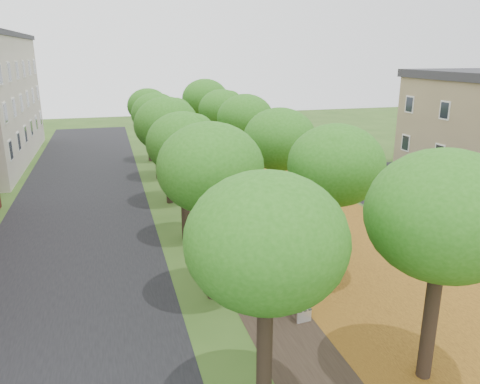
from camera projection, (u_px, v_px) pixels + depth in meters
street_asphalt at (77, 228)px, 24.53m from camera, size 8.00×70.00×0.01m
footpath at (216, 215)px, 26.49m from camera, size 3.20×70.00×0.01m
leaf_verge at (298, 207)px, 27.79m from camera, size 7.50×70.00×0.01m
parking_lot at (411, 192)px, 30.94m from camera, size 9.00×16.00×0.01m
tree_row_west at (174, 132)px, 24.53m from camera, size 3.72×33.72×6.45m
tree_row_east at (261, 128)px, 25.78m from camera, size 3.72×33.72×6.45m
bench at (291, 298)px, 16.59m from camera, size 0.77×1.95×0.90m
car_silver at (418, 201)px, 26.65m from camera, size 4.21×1.77×1.42m
car_red at (420, 205)px, 26.20m from camera, size 4.03×1.70×1.29m
car_grey at (374, 183)px, 30.60m from camera, size 4.58×2.44×1.26m
car_white at (348, 168)px, 34.28m from camera, size 5.31×3.25×1.37m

